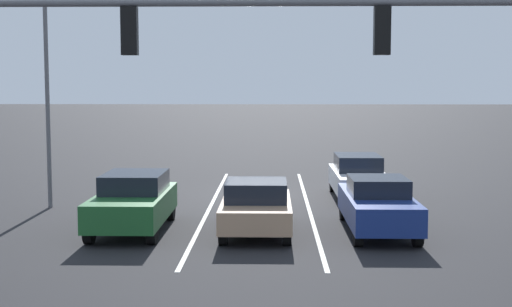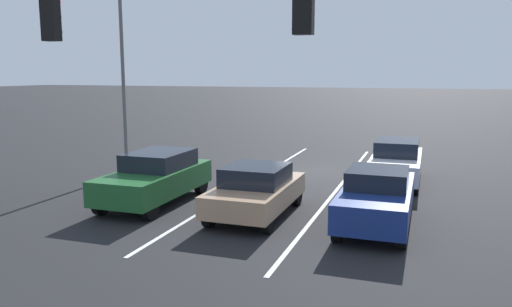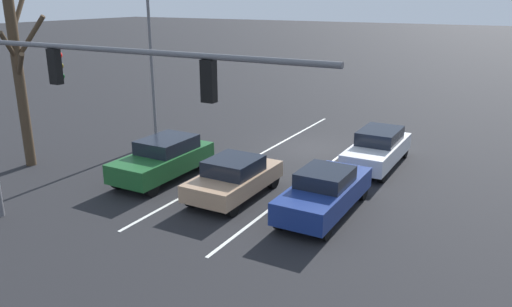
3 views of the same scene
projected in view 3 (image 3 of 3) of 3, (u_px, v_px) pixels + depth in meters
name	position (u px, v px, depth m)	size (l,w,h in m)	color
ground_plane	(311.00, 148.00, 23.93)	(240.00, 240.00, 0.00)	black
lane_stripe_left_divider	(322.00, 169.00, 21.02)	(0.12, 17.15, 0.01)	silver
lane_stripe_center_divider	(254.00, 157.00, 22.55)	(0.12, 17.15, 0.01)	silver
car_darkgreen_rightlane_front	(164.00, 158.00, 19.74)	(1.89, 4.49, 1.61)	#1E5928
car_navy_leftlane_front	(325.00, 191.00, 16.53)	(1.77, 4.72, 1.54)	navy
car_tan_midlane_front	(234.00, 177.00, 17.91)	(1.89, 4.10, 1.47)	tan
car_silver_leftlane_second	(378.00, 148.00, 21.20)	(1.75, 4.76, 1.58)	silver
traffic_signal_gantry	(63.00, 89.00, 13.49)	(11.68, 0.37, 6.07)	slate
street_lamp_right_shoulder	(155.00, 53.00, 23.23)	(2.20, 0.24, 7.63)	slate
bare_tree_near	(20.00, 77.00, 20.44)	(1.92, 2.09, 7.05)	#423323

